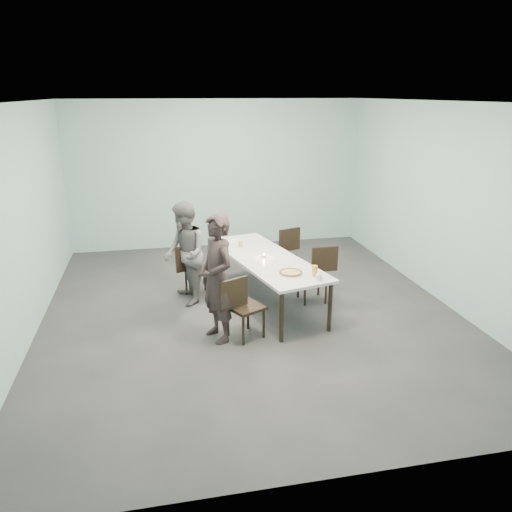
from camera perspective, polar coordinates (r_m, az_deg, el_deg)
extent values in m
plane|color=#333335|center=(7.52, -0.66, -6.26)|extent=(7.00, 7.00, 0.00)
cube|color=#A2CBCC|center=(10.43, -4.44, 9.24)|extent=(6.00, 0.02, 3.00)
cube|color=#A2CBCC|center=(3.84, 9.45, -6.99)|extent=(6.00, 0.02, 3.00)
cube|color=#A2CBCC|center=(7.12, -25.18, 3.33)|extent=(0.02, 7.00, 3.00)
cube|color=#A2CBCC|center=(8.15, 20.59, 5.60)|extent=(0.02, 7.00, 3.00)
cube|color=white|center=(6.85, -0.75, 17.23)|extent=(6.00, 7.00, 0.02)
cube|color=white|center=(7.53, 1.12, -0.28)|extent=(1.48, 2.74, 0.04)
cylinder|color=black|center=(6.50, 2.94, -6.96)|extent=(0.06, 0.06, 0.71)
cylinder|color=black|center=(8.57, -4.73, -0.65)|extent=(0.06, 0.06, 0.71)
cylinder|color=black|center=(6.85, 8.45, -5.78)|extent=(0.06, 0.06, 0.71)
cylinder|color=black|center=(8.84, -0.24, 0.01)|extent=(0.06, 0.06, 0.71)
cube|color=black|center=(6.59, -1.19, -5.85)|extent=(0.56, 0.56, 0.04)
cube|color=black|center=(6.39, -2.56, -4.32)|extent=(0.39, 0.23, 0.40)
cylinder|color=black|center=(6.47, -1.46, -8.53)|extent=(0.04, 0.04, 0.41)
cylinder|color=black|center=(6.72, -3.23, -7.50)|extent=(0.04, 0.04, 0.41)
cylinder|color=black|center=(6.66, 0.89, -7.72)|extent=(0.04, 0.04, 0.41)
cylinder|color=black|center=(6.90, -0.91, -6.75)|extent=(0.04, 0.04, 0.41)
cube|color=black|center=(7.94, -6.42, -1.67)|extent=(0.54, 0.54, 0.04)
cube|color=black|center=(7.79, -7.73, -0.27)|extent=(0.41, 0.19, 0.40)
cylinder|color=black|center=(7.81, -6.92, -3.81)|extent=(0.04, 0.04, 0.41)
cylinder|color=black|center=(8.10, -7.98, -3.04)|extent=(0.04, 0.04, 0.41)
cylinder|color=black|center=(7.95, -4.72, -3.33)|extent=(0.04, 0.04, 0.41)
cylinder|color=black|center=(8.24, -5.84, -2.59)|extent=(0.04, 0.04, 0.41)
cube|color=black|center=(7.78, 6.47, -2.12)|extent=(0.43, 0.43, 0.04)
cube|color=black|center=(7.76, 7.86, -0.35)|extent=(0.42, 0.05, 0.40)
cylinder|color=black|center=(8.06, 7.17, -3.12)|extent=(0.04, 0.04, 0.41)
cylinder|color=black|center=(7.76, 8.00, -4.00)|extent=(0.04, 0.04, 0.41)
cylinder|color=black|center=(7.96, 4.86, -3.33)|extent=(0.04, 0.04, 0.41)
cylinder|color=black|center=(7.66, 5.61, -4.23)|extent=(0.04, 0.04, 0.41)
cube|color=black|center=(8.70, 2.77, 0.19)|extent=(0.53, 0.53, 0.04)
cube|color=black|center=(8.73, 3.85, 1.88)|extent=(0.41, 0.17, 0.40)
cylinder|color=black|center=(8.99, 3.09, -0.71)|extent=(0.04, 0.04, 0.41)
cylinder|color=black|center=(8.72, 4.29, -1.34)|extent=(0.04, 0.04, 0.41)
cylinder|color=black|center=(8.82, 1.23, -1.07)|extent=(0.04, 0.04, 0.41)
cylinder|color=black|center=(8.55, 2.40, -1.72)|extent=(0.04, 0.04, 0.41)
imported|color=black|center=(6.41, -4.45, -2.57)|extent=(0.60, 0.72, 1.70)
imported|color=slate|center=(7.63, -8.14, 0.25)|extent=(0.70, 0.84, 1.58)
cylinder|color=white|center=(6.84, 3.99, -2.02)|extent=(0.34, 0.34, 0.01)
cylinder|color=#E7C883|center=(6.84, 4.00, -1.91)|extent=(0.30, 0.30, 0.01)
torus|color=brown|center=(6.84, 4.00, -1.87)|extent=(0.32, 0.32, 0.03)
cylinder|color=white|center=(7.13, 4.52, -1.18)|extent=(0.18, 0.18, 0.01)
cylinder|color=orange|center=(6.77, 6.73, -1.72)|extent=(0.08, 0.08, 0.15)
cylinder|color=silver|center=(6.63, 7.22, -2.44)|extent=(0.08, 0.08, 0.09)
cylinder|color=silver|center=(7.52, 0.90, 0.00)|extent=(0.06, 0.06, 0.03)
cylinder|color=orange|center=(7.51, 0.90, 0.17)|extent=(0.04, 0.04, 0.01)
cylinder|color=orange|center=(8.03, -1.77, 1.36)|extent=(0.07, 0.07, 0.08)
cube|color=silver|center=(8.29, -3.01, 1.62)|extent=(0.34, 0.28, 0.01)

